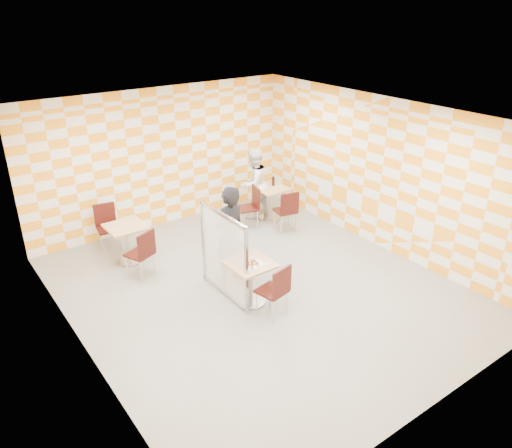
{
  "coord_description": "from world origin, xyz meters",
  "views": [
    {
      "loc": [
        -4.43,
        -6.02,
        4.7
      ],
      "look_at": [
        0.1,
        0.2,
        1.15
      ],
      "focal_mm": 35.0,
      "sensor_mm": 36.0,
      "label": 1
    }
  ],
  "objects": [
    {
      "name": "soda_bottle",
      "position": [
        2.16,
        2.37,
        0.85
      ],
      "size": [
        0.07,
        0.07,
        0.23
      ],
      "color": "black",
      "rests_on": "second_table"
    },
    {
      "name": "man_dark",
      "position": [
        -0.23,
        0.53,
        0.9
      ],
      "size": [
        0.71,
        0.52,
        1.8
      ],
      "primitive_type": "imported",
      "rotation": [
        0.0,
        0.0,
        3.29
      ],
      "color": "black",
      "rests_on": "ground"
    },
    {
      "name": "chair_empty_near",
      "position": [
        -1.43,
        1.54,
        0.54
      ],
      "size": [
        0.55,
        0.56,
        0.92
      ],
      "color": "#390F0B",
      "rests_on": "ground"
    },
    {
      "name": "main_table",
      "position": [
        -0.35,
        -0.26,
        0.51
      ],
      "size": [
        0.7,
        0.7,
        0.75
      ],
      "color": "tan",
      "rests_on": "ground"
    },
    {
      "name": "pizza_on_foil",
      "position": [
        -0.35,
        -0.28,
        0.77
      ],
      "size": [
        0.4,
        0.4,
        0.04
      ],
      "color": "silver",
      "rests_on": "main_table"
    },
    {
      "name": "second_table",
      "position": [
        2.01,
        2.29,
        0.51
      ],
      "size": [
        0.7,
        0.7,
        0.75
      ],
      "color": "tan",
      "rests_on": "ground"
    },
    {
      "name": "sport_bottle",
      "position": [
        1.85,
        2.4,
        0.84
      ],
      "size": [
        0.06,
        0.06,
        0.2
      ],
      "color": "white",
      "rests_on": "second_table"
    },
    {
      "name": "chair_second_side",
      "position": [
        1.42,
        2.18,
        0.54
      ],
      "size": [
        0.52,
        0.52,
        0.92
      ],
      "color": "#390F0B",
      "rests_on": "ground"
    },
    {
      "name": "chair_second_front",
      "position": [
        1.88,
        1.51,
        0.54
      ],
      "size": [
        0.5,
        0.51,
        0.92
      ],
      "color": "#390F0B",
      "rests_on": "ground"
    },
    {
      "name": "room_shell",
      "position": [
        0.0,
        0.54,
        1.5
      ],
      "size": [
        7.0,
        7.0,
        7.0
      ],
      "color": "gray",
      "rests_on": "ground"
    },
    {
      "name": "partition",
      "position": [
        -0.59,
        0.16,
        0.79
      ],
      "size": [
        0.08,
        1.38,
        1.55
      ],
      "color": "white",
      "rests_on": "ground"
    },
    {
      "name": "empty_table",
      "position": [
        -1.42,
        2.28,
        0.51
      ],
      "size": [
        0.7,
        0.7,
        0.75
      ],
      "color": "tan",
      "rests_on": "ground"
    },
    {
      "name": "man_white",
      "position": [
        1.76,
        2.58,
        0.81
      ],
      "size": [
        0.91,
        0.78,
        1.63
      ],
      "primitive_type": "imported",
      "rotation": [
        0.0,
        0.0,
        3.37
      ],
      "color": "white",
      "rests_on": "ground"
    },
    {
      "name": "chair_empty_far",
      "position": [
        -1.51,
        3.07,
        0.54
      ],
      "size": [
        0.48,
        0.49,
        0.92
      ],
      "color": "#390F0B",
      "rests_on": "ground"
    },
    {
      "name": "chair_main_front",
      "position": [
        -0.27,
        -0.85,
        0.54
      ],
      "size": [
        0.5,
        0.51,
        0.92
      ],
      "color": "#390F0B",
      "rests_on": "ground"
    }
  ]
}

